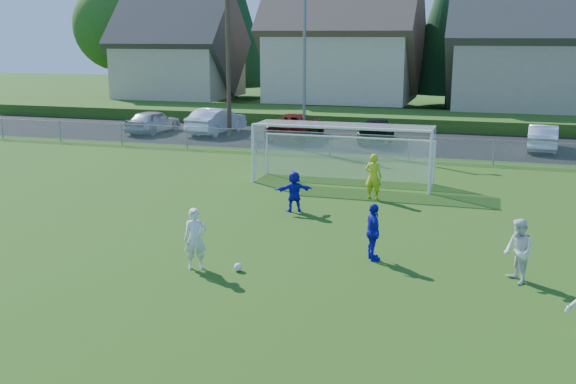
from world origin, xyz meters
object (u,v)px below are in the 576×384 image
object	(u,v)px
player_white_b	(518,251)
car_b	(216,121)
soccer_ball	(238,267)
car_f	(543,138)
car_a	(153,121)
soccer_goal	(344,144)
player_blue_b	(294,191)
player_blue_a	(373,232)
car_d	(376,130)
goalkeeper	(373,176)
player_white_a	(195,239)
car_c	(296,126)

from	to	relation	value
player_white_b	car_b	bearing A→B (deg)	-168.01
soccer_ball	car_f	xyz separation A→B (m)	(8.82, 22.33, 0.58)
car_a	soccer_goal	size ratio (longest dim) A/B	0.57
player_blue_b	car_b	world-z (taller)	car_b
player_white_b	player_blue_a	bearing A→B (deg)	-126.53
player_white_b	player_blue_b	xyz separation A→B (m)	(-7.31, 5.06, -0.10)
player_white_b	car_a	world-z (taller)	player_white_b
player_blue_b	car_d	xyz separation A→B (m)	(0.14, 16.27, -0.03)
soccer_ball	player_blue_b	bearing A→B (deg)	92.85
player_blue_b	goalkeeper	bearing A→B (deg)	-161.35
car_a	car_f	world-z (taller)	car_a
player_white_a	goalkeeper	bearing A→B (deg)	48.43
player_blue_a	car_b	world-z (taller)	same
soccer_ball	goalkeeper	world-z (taller)	goalkeeper
goalkeeper	car_d	size ratio (longest dim) A/B	0.37
car_b	car_f	xyz separation A→B (m)	(19.09, -0.67, -0.11)
car_c	car_f	size ratio (longest dim) A/B	1.29
player_blue_b	car_c	world-z (taller)	car_c
car_f	player_white_b	bearing A→B (deg)	88.67
player_blue_a	soccer_ball	bearing A→B (deg)	95.78
car_a	car_d	bearing A→B (deg)	-170.86
player_white_a	car_d	world-z (taller)	player_white_a
player_blue_b	car_d	distance (m)	16.28
car_b	soccer_goal	xyz separation A→B (m)	(10.61, -11.54, 0.83)
player_white_b	soccer_goal	world-z (taller)	soccer_goal
car_d	soccer_goal	bearing A→B (deg)	87.44
player_white_b	goalkeeper	xyz separation A→B (m)	(-4.96, 7.64, 0.05)
car_c	player_white_a	bearing A→B (deg)	99.19
player_white_b	car_a	size ratio (longest dim) A/B	0.39
player_white_b	player_blue_a	size ratio (longest dim) A/B	1.02
car_a	soccer_goal	bearing A→B (deg)	151.03
car_d	car_a	bearing A→B (deg)	-3.44
player_white_a	car_f	distance (m)	24.58
player_white_a	soccer_goal	size ratio (longest dim) A/B	0.22
player_blue_b	soccer_goal	world-z (taller)	soccer_goal
player_white_b	car_a	distance (m)	29.77
soccer_ball	goalkeeper	bearing A→B (deg)	77.14
player_white_a	goalkeeper	world-z (taller)	goalkeeper
player_blue_b	car_d	size ratio (longest dim) A/B	0.30
car_c	car_b	bearing A→B (deg)	-6.12
car_d	car_f	xyz separation A→B (m)	(9.00, -0.27, 0.01)
car_b	car_d	distance (m)	10.10
player_white_a	player_blue_b	xyz separation A→B (m)	(0.82, 6.47, -0.11)
car_a	car_f	size ratio (longest dim) A/B	1.00
player_blue_a	soccer_goal	bearing A→B (deg)	-8.10
player_blue_a	car_c	size ratio (longest dim) A/B	0.30
car_f	soccer_goal	xyz separation A→B (m)	(-8.48, -10.88, 0.93)
soccer_ball	car_b	world-z (taller)	car_b
car_b	player_white_b	bearing A→B (deg)	136.16
car_a	car_d	xyz separation A→B (m)	(14.04, 0.44, -0.03)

